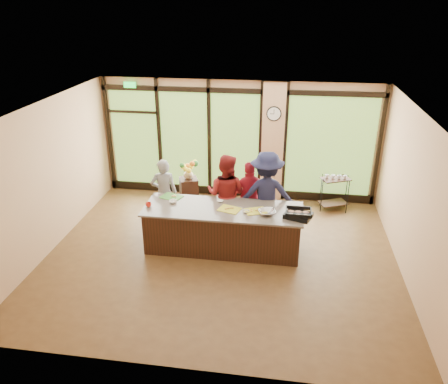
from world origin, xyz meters
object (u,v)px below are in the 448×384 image
(roasting_pan, at_px, (298,215))
(cook_right, at_px, (266,195))
(flower_stand, at_px, (189,194))
(bar_cart, at_px, (335,189))
(cook_left, at_px, (164,193))
(island_base, at_px, (223,229))

(roasting_pan, bearing_deg, cook_right, 146.80)
(flower_stand, xyz_separation_m, bar_cart, (3.50, 0.52, 0.14))
(cook_left, xyz_separation_m, flower_stand, (0.36, 0.86, -0.39))
(roasting_pan, xyz_separation_m, bar_cart, (0.92, 2.37, -0.42))
(flower_stand, height_order, bar_cart, bar_cart)
(island_base, xyz_separation_m, cook_right, (0.83, 0.72, 0.51))
(cook_left, height_order, roasting_pan, cook_left)
(island_base, height_order, roasting_pan, roasting_pan)
(island_base, xyz_separation_m, cook_left, (-1.45, 0.80, 0.36))
(island_base, xyz_separation_m, bar_cart, (2.41, 2.19, 0.11))
(island_base, relative_size, flower_stand, 3.76)
(roasting_pan, relative_size, flower_stand, 0.60)
(roasting_pan, distance_m, flower_stand, 3.22)
(bar_cart, bearing_deg, cook_left, 175.69)
(cook_left, height_order, cook_right, cook_right)
(cook_right, bearing_deg, roasting_pan, 119.03)
(cook_left, relative_size, roasting_pan, 3.24)
(island_base, xyz_separation_m, roasting_pan, (1.49, -0.18, 0.52))
(island_base, bearing_deg, roasting_pan, -6.80)
(roasting_pan, bearing_deg, cook_left, -178.33)
(flower_stand, bearing_deg, island_base, -79.11)
(cook_left, height_order, flower_stand, cook_left)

